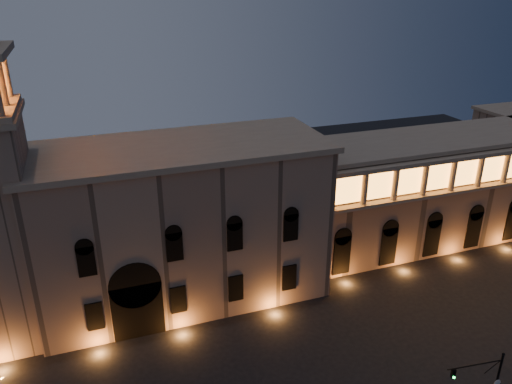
# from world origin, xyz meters

# --- Properties ---
(government_building) EXTENTS (30.80, 12.80, 17.60)m
(government_building) POSITION_xyz_m (-2.08, 21.93, 8.77)
(government_building) COLOR #8A6D5A
(government_building) RESTS_ON ground
(colonnade_wing) EXTENTS (40.60, 11.50, 14.50)m
(colonnade_wing) POSITION_xyz_m (32.00, 23.92, 7.33)
(colonnade_wing) COLOR #846755
(colonnade_wing) RESTS_ON ground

